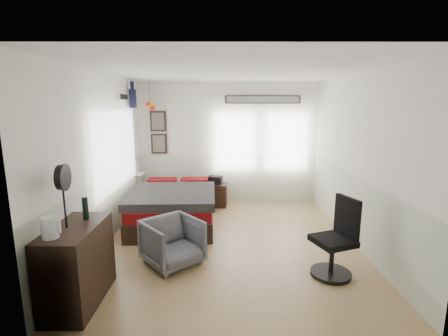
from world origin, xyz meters
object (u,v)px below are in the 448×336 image
at_px(bed, 174,206).
at_px(dresser, 78,265).
at_px(nightstand, 215,195).
at_px(task_chair, 336,244).
at_px(armchair, 172,242).

bearing_deg(bed, dresser, -107.43).
xyz_separation_m(nightstand, task_chair, (1.64, -2.98, 0.18)).
distance_m(armchair, task_chair, 2.20).
relative_size(bed, armchair, 2.95).
xyz_separation_m(bed, nightstand, (0.75, 1.05, -0.08)).
bearing_deg(dresser, nightstand, 67.88).
relative_size(bed, nightstand, 4.25).
xyz_separation_m(armchair, task_chair, (2.17, -0.29, 0.10)).
bearing_deg(nightstand, armchair, -96.24).
height_order(bed, dresser, dresser).
xyz_separation_m(dresser, task_chair, (3.09, 0.58, -0.02)).
bearing_deg(dresser, task_chair, 10.68).
relative_size(armchair, task_chair, 0.69).
bearing_deg(nightstand, dresser, -107.22).
distance_m(dresser, task_chair, 3.15).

